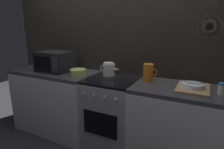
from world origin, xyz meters
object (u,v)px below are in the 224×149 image
at_px(pitcher, 148,73).
at_px(dish_pile, 193,87).
at_px(kettle, 109,69).
at_px(microwave, 54,61).
at_px(stove_unit, 112,113).
at_px(mixing_bowl, 78,72).
at_px(spice_jar, 222,89).

relative_size(pitcher, dish_pile, 0.50).
distance_m(kettle, pitcher, 0.51).
height_order(microwave, pitcher, microwave).
distance_m(stove_unit, mixing_bowl, 0.67).
relative_size(kettle, spice_jar, 2.71).
bearing_deg(microwave, dish_pile, 0.47).
xyz_separation_m(pitcher, dish_pile, (0.48, -0.07, -0.08)).
bearing_deg(stove_unit, mixing_bowl, -173.18).
xyz_separation_m(stove_unit, microwave, (-0.89, -0.00, 0.59)).
xyz_separation_m(mixing_bowl, spice_jar, (1.59, 0.04, 0.01)).
distance_m(microwave, spice_jar, 2.02).
xyz_separation_m(microwave, dish_pile, (1.77, 0.01, -0.11)).
relative_size(mixing_bowl, pitcher, 1.00).
bearing_deg(spice_jar, kettle, 174.13).
bearing_deg(stove_unit, kettle, 132.05).
bearing_deg(dish_pile, pitcher, 171.53).
bearing_deg(pitcher, microwave, -176.24).
bearing_deg(microwave, kettle, 8.34).
bearing_deg(dish_pile, stove_unit, -179.27).
xyz_separation_m(stove_unit, spice_jar, (1.13, -0.02, 0.50)).
distance_m(dish_pile, spice_jar, 0.25).
height_order(kettle, mixing_bowl, kettle).
relative_size(stove_unit, pitcher, 4.50).
bearing_deg(pitcher, dish_pile, -8.47).
bearing_deg(kettle, dish_pile, -5.81).
bearing_deg(dish_pile, mixing_bowl, -177.20).
xyz_separation_m(microwave, pitcher, (1.30, 0.09, -0.03)).
relative_size(kettle, pitcher, 1.42).
height_order(stove_unit, mixing_bowl, mixing_bowl).
bearing_deg(mixing_bowl, microwave, 173.24).
relative_size(stove_unit, dish_pile, 2.25).
xyz_separation_m(pitcher, spice_jar, (0.72, -0.10, -0.05)).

